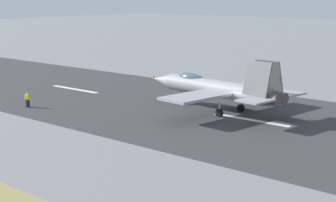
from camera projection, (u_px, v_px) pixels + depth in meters
The scene contains 6 objects.
ground_plane at pixel (244, 119), 50.28m from camera, with size 400.00×400.00×0.00m, color slate.
runway_strip at pixel (244, 119), 50.26m from camera, with size 240.00×26.00×0.02m.
fighter_jet at pixel (218, 88), 52.94m from camera, with size 17.44×14.90×5.53m.
crew_person at pixel (27, 100), 55.27m from camera, with size 0.68×0.37×1.62m.
marker_cone_mid at pixel (228, 86), 66.62m from camera, with size 0.44×0.44×0.55m, color orange.
marker_cone_far at pixel (153, 76), 74.55m from camera, with size 0.44×0.44×0.55m, color orange.
Camera 1 is at (-26.66, 41.71, 11.39)m, focal length 57.85 mm.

